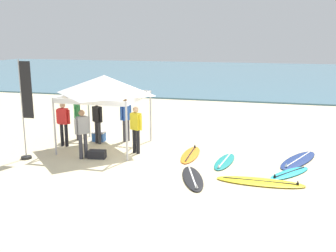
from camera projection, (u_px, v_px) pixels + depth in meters
ground_plane at (153, 161)px, 13.32m from camera, size 80.00×80.00×0.00m
sea at (236, 74)px, 42.51m from camera, size 80.00×36.00×0.10m
canopy_tent at (104, 85)px, 14.47m from camera, size 2.82×2.82×2.75m
surfboard_teal at (225, 161)px, 13.20m from camera, size 0.75×1.97×0.19m
surfboard_yellow at (260, 182)px, 11.37m from camera, size 2.54×0.73×0.19m
surfboard_black at (193, 178)px, 11.67m from camera, size 1.21×2.19×0.19m
surfboard_cyan at (289, 173)px, 12.09m from camera, size 1.48×1.74×0.19m
surfboard_navy at (298, 160)px, 13.36m from camera, size 1.66×2.58×0.19m
surfboard_orange at (190, 154)px, 13.97m from camera, size 0.58×2.08×0.19m
person_green at (77, 116)px, 15.90m from camera, size 0.38×0.47×1.71m
person_grey at (82, 131)px, 13.45m from camera, size 0.40×0.44×1.71m
person_blue at (126, 117)px, 15.66m from camera, size 0.38×0.48×1.71m
person_yellow at (136, 127)px, 14.04m from camera, size 0.51×0.34×1.71m
person_black at (97, 119)px, 15.31m from camera, size 0.49×0.37×1.71m
person_red at (63, 121)px, 14.94m from camera, size 0.55×0.25×1.71m
banner_flag at (26, 114)px, 13.25m from camera, size 0.60×0.36×3.40m
gear_bag_near_tent at (97, 154)px, 13.64m from camera, size 0.64×0.40×0.28m
cooler_box at (99, 136)px, 15.84m from camera, size 0.50×0.36×0.39m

